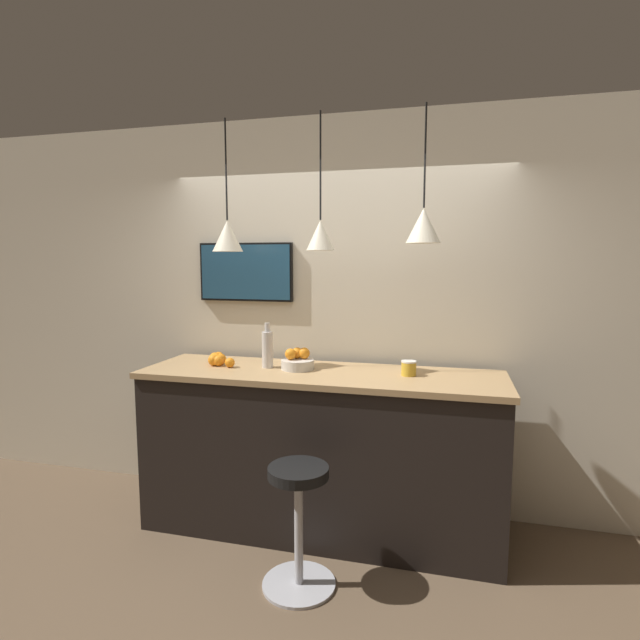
# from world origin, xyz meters

# --- Properties ---
(ground_plane) EXTENTS (14.00, 14.00, 0.00)m
(ground_plane) POSITION_xyz_m (0.00, 0.00, 0.00)
(ground_plane) COLOR brown
(back_wall) EXTENTS (8.00, 0.06, 2.90)m
(back_wall) POSITION_xyz_m (0.00, 1.08, 1.45)
(back_wall) COLOR beige
(back_wall) RESTS_ON ground_plane
(service_counter) EXTENTS (2.43, 0.71, 1.11)m
(service_counter) POSITION_xyz_m (0.00, 0.61, 0.56)
(service_counter) COLOR black
(service_counter) RESTS_ON ground_plane
(bar_stool) EXTENTS (0.42, 0.42, 0.71)m
(bar_stool) POSITION_xyz_m (0.04, -0.02, 0.45)
(bar_stool) COLOR #B7B7BC
(bar_stool) RESTS_ON ground_plane
(fruit_bowl) EXTENTS (0.23, 0.23, 0.15)m
(fruit_bowl) POSITION_xyz_m (-0.17, 0.65, 1.17)
(fruit_bowl) COLOR beige
(fruit_bowl) RESTS_ON service_counter
(orange_pile) EXTENTS (0.24, 0.24, 0.09)m
(orange_pile) POSITION_xyz_m (-0.76, 0.64, 1.15)
(orange_pile) COLOR orange
(orange_pile) RESTS_ON service_counter
(juice_bottle) EXTENTS (0.08, 0.08, 0.31)m
(juice_bottle) POSITION_xyz_m (-0.39, 0.65, 1.25)
(juice_bottle) COLOR silver
(juice_bottle) RESTS_ON service_counter
(spread_jar) EXTENTS (0.10, 0.10, 0.10)m
(spread_jar) POSITION_xyz_m (0.59, 0.65, 1.16)
(spread_jar) COLOR gold
(spread_jar) RESTS_ON service_counter
(pendant_lamp_left) EXTENTS (0.21, 0.21, 0.89)m
(pendant_lamp_left) POSITION_xyz_m (-0.66, 0.62, 2.03)
(pendant_lamp_left) COLOR black
(pendant_lamp_middle) EXTENTS (0.19, 0.19, 0.88)m
(pendant_lamp_middle) POSITION_xyz_m (0.00, 0.62, 2.02)
(pendant_lamp_middle) COLOR black
(pendant_lamp_right) EXTENTS (0.21, 0.21, 0.84)m
(pendant_lamp_right) POSITION_xyz_m (0.66, 0.62, 2.07)
(pendant_lamp_right) COLOR black
(mounted_tv) EXTENTS (0.75, 0.04, 0.45)m
(mounted_tv) POSITION_xyz_m (-0.70, 1.02, 1.77)
(mounted_tv) COLOR black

